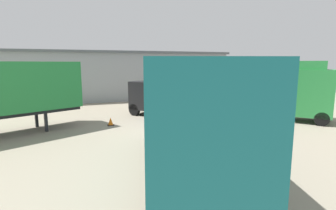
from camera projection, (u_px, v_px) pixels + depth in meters
name	position (u px, v px, depth m)	size (l,w,h in m)	color
ground_plane	(164.00, 135.00, 15.04)	(60.00, 60.00, 0.00)	gray
warehouse_building	(113.00, 75.00, 31.73)	(26.37, 9.49, 5.39)	#93999E
tractor_unit_green	(306.00, 93.00, 18.44)	(6.03, 6.50, 4.25)	#28843D
container_trailer_grey	(184.00, 103.00, 9.59)	(5.58, 10.99, 4.22)	#197075
box_truck_black	(178.00, 94.00, 19.55)	(6.46, 7.48, 3.14)	black
gravel_pile	(253.00, 96.00, 25.44)	(3.58, 3.58, 1.78)	#423D38
oil_drum	(250.00, 125.00, 15.73)	(0.58, 0.58, 0.88)	black
traffic_cone	(111.00, 122.00, 17.38)	(0.40, 0.40, 0.55)	black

